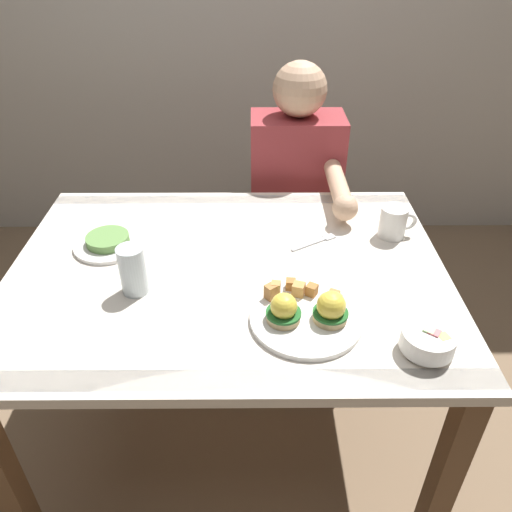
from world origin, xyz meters
The scene contains 9 objects.
ground_plane centered at (0.00, 0.00, 0.00)m, with size 6.00×6.00×0.00m, color #7F664C.
dining_table centered at (0.00, 0.00, 0.63)m, with size 1.20×0.90×0.74m.
eggs_benedict_plate centered at (0.20, -0.22, 0.77)m, with size 0.27×0.27×0.09m.
fruit_bowl centered at (0.46, -0.32, 0.77)m, with size 0.12×0.12×0.06m.
coffee_mug centered at (0.49, 0.17, 0.79)m, with size 0.11×0.08×0.09m.
fork centered at (0.26, 0.13, 0.74)m, with size 0.14×0.10×0.00m.
water_glass_near centered at (-0.23, -0.10, 0.80)m, with size 0.07×0.07×0.13m.
side_plate centered at (-0.35, 0.11, 0.75)m, with size 0.20×0.20×0.04m.
diner_person centered at (0.24, 0.60, 0.65)m, with size 0.34×0.54×1.14m.
Camera 1 is at (0.07, -1.11, 1.55)m, focal length 35.03 mm.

